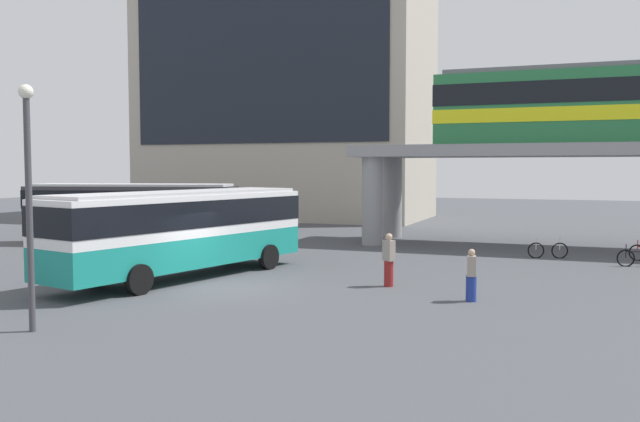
{
  "coord_description": "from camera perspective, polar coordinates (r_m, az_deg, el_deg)",
  "views": [
    {
      "loc": [
        11.25,
        -19.95,
        4.1
      ],
      "look_at": [
        0.85,
        7.18,
        2.2
      ],
      "focal_mm": 37.66,
      "sensor_mm": 36.0,
      "label": 1
    }
  ],
  "objects": [
    {
      "name": "ground_plane",
      "position": [
        32.26,
        0.39,
        -3.56
      ],
      "size": [
        120.0,
        120.0,
        0.0
      ],
      "primitive_type": "plane",
      "color": "#47494F"
    },
    {
      "name": "station_building",
      "position": [
        56.0,
        -2.92,
        10.73
      ],
      "size": [
        22.8,
        11.16,
        21.83
      ],
      "color": "#B2A899",
      "rests_on": "ground_plane"
    },
    {
      "name": "bus_main",
      "position": [
        25.2,
        -11.66,
        -1.14
      ],
      "size": [
        5.08,
        11.33,
        3.22
      ],
      "color": "teal",
      "rests_on": "ground_plane"
    },
    {
      "name": "bus_secondary",
      "position": [
        36.99,
        -15.66,
        0.33
      ],
      "size": [
        11.32,
        5.37,
        3.22
      ],
      "color": "orange",
      "rests_on": "ground_plane"
    },
    {
      "name": "bicycle_silver",
      "position": [
        32.0,
        18.79,
        -3.17
      ],
      "size": [
        1.73,
        0.57,
        1.04
      ],
      "color": "black",
      "rests_on": "ground_plane"
    },
    {
      "name": "bicycle_black",
      "position": [
        30.72,
        25.47,
        -3.62
      ],
      "size": [
        1.74,
        0.54,
        1.04
      ],
      "color": "black",
      "rests_on": "ground_plane"
    },
    {
      "name": "pedestrian_walking_across",
      "position": [
        23.22,
        5.86,
        -4.27
      ],
      "size": [
        0.48,
        0.44,
        1.84
      ],
      "color": "maroon",
      "rests_on": "ground_plane"
    },
    {
      "name": "pedestrian_waiting_near_stop",
      "position": [
        21.08,
        12.73,
        -5.49
      ],
      "size": [
        0.32,
        0.44,
        1.61
      ],
      "color": "navy",
      "rests_on": "ground_plane"
    },
    {
      "name": "lamp_post",
      "position": [
        18.02,
        -23.52,
        1.92
      ],
      "size": [
        0.36,
        0.36,
        6.12
      ],
      "color": "#3F3F44",
      "rests_on": "ground_plane"
    }
  ]
}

